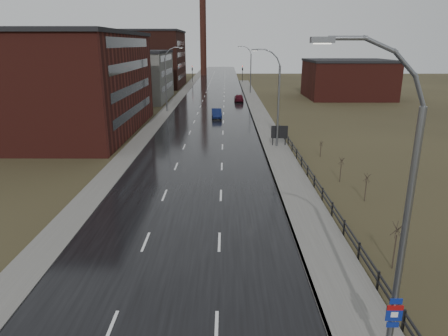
{
  "coord_description": "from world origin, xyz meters",
  "views": [
    {
      "loc": [
        2.69,
        -10.34,
        11.85
      ],
      "look_at": [
        2.56,
        18.04,
        3.0
      ],
      "focal_mm": 32.0,
      "sensor_mm": 36.0,
      "label": 1
    }
  ],
  "objects_px": {
    "car_near": "(217,114)",
    "car_far": "(239,98)",
    "billboard": "(279,133)",
    "streetlight_main": "(396,223)"
  },
  "relations": [
    {
      "from": "billboard",
      "to": "car_near",
      "type": "height_order",
      "value": "billboard"
    },
    {
      "from": "billboard",
      "to": "car_near",
      "type": "relative_size",
      "value": 0.56
    },
    {
      "from": "billboard",
      "to": "car_far",
      "type": "bearing_deg",
      "value": 95.3
    },
    {
      "from": "streetlight_main",
      "to": "car_near",
      "type": "distance_m",
      "value": 54.37
    },
    {
      "from": "streetlight_main",
      "to": "car_far",
      "type": "relative_size",
      "value": 2.52
    },
    {
      "from": "car_near",
      "to": "car_far",
      "type": "xyz_separation_m",
      "value": [
        4.33,
        19.54,
        0.07
      ]
    },
    {
      "from": "streetlight_main",
      "to": "car_near",
      "type": "xyz_separation_m",
      "value": [
        -7.3,
        53.61,
        -5.31
      ]
    },
    {
      "from": "car_far",
      "to": "billboard",
      "type": "bearing_deg",
      "value": 95.37
    },
    {
      "from": "car_far",
      "to": "car_near",
      "type": "bearing_deg",
      "value": 77.57
    },
    {
      "from": "car_near",
      "to": "car_far",
      "type": "relative_size",
      "value": 0.95
    }
  ]
}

